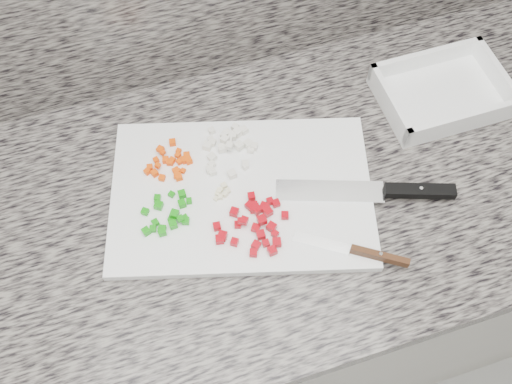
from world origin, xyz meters
TOP-DOWN VIEW (x-y plane):
  - cabinet at (0.00, 1.44)m, footprint 3.92×0.62m
  - countertop at (0.00, 1.44)m, footprint 3.96×0.64m
  - cutting_board at (0.03, 1.44)m, footprint 0.51×0.41m
  - carrot_pile at (-0.07, 1.53)m, footprint 0.09×0.09m
  - onion_pile at (0.04, 1.53)m, footprint 0.10×0.11m
  - green_pepper_pile at (-0.10, 1.43)m, footprint 0.09×0.08m
  - red_pepper_pile at (0.03, 1.37)m, footprint 0.13×0.12m
  - garlic_pile at (-0.00, 1.45)m, footprint 0.03×0.03m
  - chef_knife at (0.27, 1.36)m, footprint 0.30×0.13m
  - paring_knife at (0.19, 1.27)m, footprint 0.17×0.12m
  - tray at (0.46, 1.53)m, footprint 0.24×0.17m

SIDE VIEW (x-z plane):
  - cabinet at x=0.00m, z-range 0.00..0.86m
  - countertop at x=0.00m, z-range 0.86..0.90m
  - cutting_board at x=0.03m, z-range 0.90..0.91m
  - tray at x=0.46m, z-range 0.89..0.94m
  - garlic_pile at x=0.00m, z-range 0.91..0.92m
  - chef_knife at x=0.27m, z-range 0.91..0.93m
  - carrot_pile at x=-0.07m, z-range 0.91..0.93m
  - paring_knife at x=0.19m, z-range 0.91..0.93m
  - green_pepper_pile at x=-0.10m, z-range 0.91..0.93m
  - onion_pile at x=0.04m, z-range 0.91..0.93m
  - red_pepper_pile at x=0.03m, z-range 0.91..0.93m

